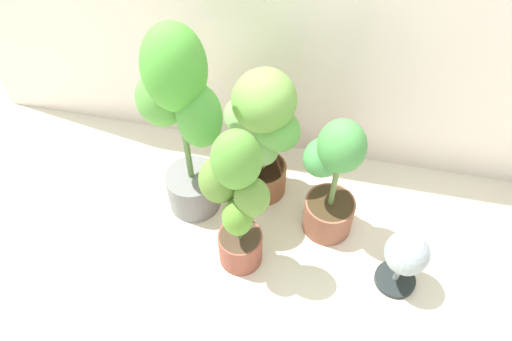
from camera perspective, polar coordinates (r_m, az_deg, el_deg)
name	(u,v)px	position (r m, az deg, el deg)	size (l,w,h in m)	color
ground_plane	(235,279)	(2.22, -2.49, -12.66)	(8.00, 8.00, 0.00)	silver
potted_plant_back_right	(332,180)	(2.12, 8.94, -1.13)	(0.31, 0.27, 0.69)	#93553F
potted_plant_back_left	(182,118)	(2.02, -8.68, 6.19)	(0.41, 0.35, 1.03)	slate
potted_plant_center	(236,200)	(1.90, -2.36, -3.52)	(0.33, 0.25, 0.82)	brown
potted_plant_back_center	(263,127)	(2.17, 0.83, 5.10)	(0.44, 0.37, 0.74)	brown
floor_fan	(405,256)	(2.12, 17.21, -9.66)	(0.19, 0.19, 0.33)	#212828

